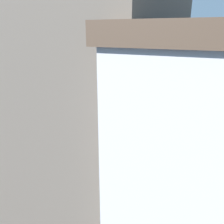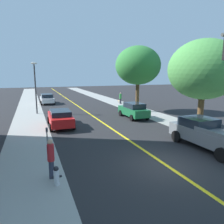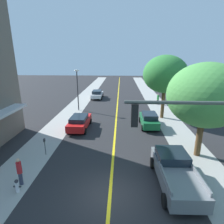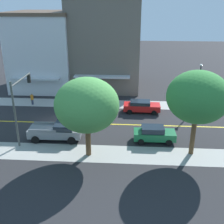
% 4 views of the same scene
% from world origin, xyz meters
% --- Properties ---
extents(ground_plane, '(140.00, 140.00, 0.00)m').
position_xyz_m(ground_plane, '(0.00, 0.00, 0.00)').
color(ground_plane, '#262628').
extents(sidewalk_left, '(3.18, 126.00, 0.01)m').
position_xyz_m(sidewalk_left, '(-6.66, 0.00, 0.00)').
color(sidewalk_left, '#9E9E99').
rests_on(sidewalk_left, ground).
extents(sidewalk_right, '(3.18, 126.00, 0.01)m').
position_xyz_m(sidewalk_right, '(6.66, 0.00, 0.00)').
color(sidewalk_right, '#9E9E99').
rests_on(sidewalk_right, ground).
extents(road_centerline_stripe, '(0.20, 126.00, 0.00)m').
position_xyz_m(road_centerline_stripe, '(0.00, 0.00, 0.00)').
color(road_centerline_stripe, yellow).
rests_on(road_centerline_stripe, ground).
extents(brick_apartment_block, '(12.76, 9.73, 11.87)m').
position_xyz_m(brick_apartment_block, '(-15.10, -5.02, 5.94)').
color(brick_apartment_block, silver).
rests_on(brick_apartment_block, ground).
extents(pale_office_building, '(11.24, 11.07, 14.15)m').
position_xyz_m(pale_office_building, '(-15.10, 4.63, 7.08)').
color(pale_office_building, '#665B51').
rests_on(pale_office_building, ground).
extents(street_tree_left_near, '(5.71, 5.71, 7.44)m').
position_xyz_m(street_tree_left_near, '(6.89, 4.98, 5.00)').
color(street_tree_left_near, brown).
rests_on(street_tree_left_near, ground).
extents(street_tree_left_far, '(5.48, 5.48, 8.01)m').
position_xyz_m(street_tree_left_far, '(6.03, 14.65, 5.66)').
color(street_tree_left_far, brown).
rests_on(street_tree_left_far, ground).
extents(fire_hydrant, '(0.44, 0.24, 0.85)m').
position_xyz_m(fire_hydrant, '(-5.54, 0.01, 0.42)').
color(fire_hydrant, silver).
rests_on(fire_hydrant, ground).
extents(parking_meter, '(0.12, 0.18, 1.45)m').
position_xyz_m(parking_meter, '(-5.57, 4.38, 0.95)').
color(parking_meter, '#4C4C51').
rests_on(parking_meter, ground).
extents(traffic_light_mast, '(5.10, 0.32, 6.64)m').
position_xyz_m(traffic_light_mast, '(4.17, -2.18, 4.42)').
color(traffic_light_mast, '#474C47').
rests_on(traffic_light_mast, ground).
extents(street_lamp, '(0.70, 0.36, 5.99)m').
position_xyz_m(street_lamp, '(-5.79, 17.65, 3.74)').
color(street_lamp, '#38383D').
rests_on(street_lamp, ground).
extents(red_sedan_left_curb, '(2.15, 4.68, 1.51)m').
position_xyz_m(red_sedan_left_curb, '(-4.01, 10.28, 0.80)').
color(red_sedan_left_curb, red).
rests_on(red_sedan_left_curb, ground).
extents(green_sedan_right_curb, '(2.01, 4.23, 1.63)m').
position_xyz_m(green_sedan_right_curb, '(3.83, 11.29, 0.85)').
color(green_sedan_right_curb, '#196638').
rests_on(green_sedan_right_curb, ground).
extents(grey_pickup_truck, '(2.45, 5.47, 1.80)m').
position_xyz_m(grey_pickup_truck, '(4.00, 1.25, 0.92)').
color(grey_pickup_truck, slate).
rests_on(grey_pickup_truck, ground).
extents(pedestrian_orange_shirt, '(0.39, 0.39, 1.57)m').
position_xyz_m(pedestrian_orange_shirt, '(-5.78, -4.71, 0.81)').
color(pedestrian_orange_shirt, '#33384C').
rests_on(pedestrian_orange_shirt, ground).
extents(pedestrian_red_shirt, '(0.31, 0.31, 1.85)m').
position_xyz_m(pedestrian_red_shirt, '(-5.67, 0.69, 1.00)').
color(pedestrian_red_shirt, '#33384C').
rests_on(pedestrian_red_shirt, ground).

